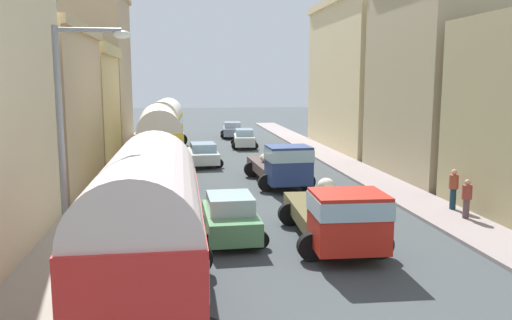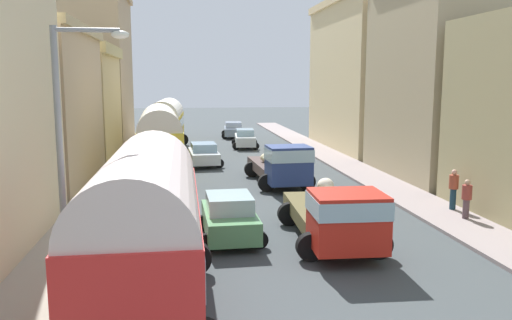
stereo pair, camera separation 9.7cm
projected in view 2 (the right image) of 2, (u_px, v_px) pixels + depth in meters
ground_plane at (240, 170)px, 32.94m from camera, size 154.00×154.00×0.00m
sidewalk_left at (122, 172)px, 31.94m from camera, size 2.50×70.00×0.14m
sidewalk_right at (350, 167)px, 33.92m from camera, size 2.50×70.00×0.14m
building_left_2 at (44, 107)px, 27.33m from camera, size 4.89×10.51×8.47m
building_left_3 at (74, 102)px, 37.60m from camera, size 6.17×9.37×8.12m
building_left_4 at (99, 68)px, 47.57m from camera, size 5.60×10.64×13.46m
building_right_2 at (440, 73)px, 29.92m from camera, size 6.00×9.63×12.05m
building_right_3 at (356, 74)px, 42.55m from camera, size 4.61×14.40×12.19m
parked_bus_0 at (146, 224)px, 12.27m from camera, size 3.35×8.15×4.11m
parked_bus_1 at (160, 139)px, 29.72m from camera, size 3.50×8.20×4.18m
parked_bus_2 at (166, 122)px, 42.44m from camera, size 3.57×8.77×4.10m
cargo_truck_0 at (336, 214)px, 17.58m from camera, size 3.26×6.93×2.21m
cargo_truck_1 at (281, 164)px, 27.77m from camera, size 3.23×7.09×2.36m
car_0 at (245, 138)px, 43.91m from camera, size 2.41×4.35×1.58m
car_1 at (233, 130)px, 51.84m from camera, size 2.58×4.51×1.54m
car_2 at (229, 217)px, 18.52m from camera, size 2.42×3.87×1.62m
car_3 at (204, 154)px, 34.79m from camera, size 2.53×4.23×1.50m
pedestrian_1 at (467, 198)px, 20.79m from camera, size 0.51×0.51×1.73m
pedestrian_3 at (453, 188)px, 22.27m from camera, size 0.52×0.52×1.87m
streetlamp_near at (70, 142)px, 12.86m from camera, size 1.86×0.28×6.93m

